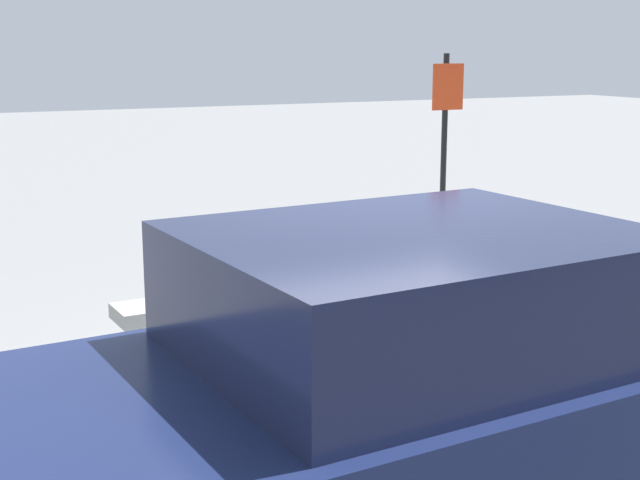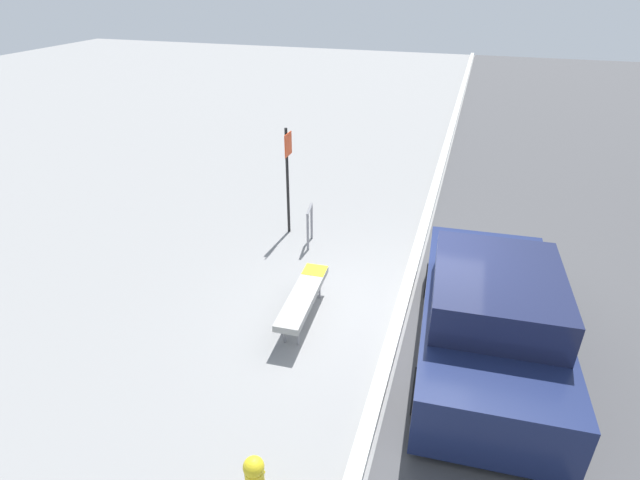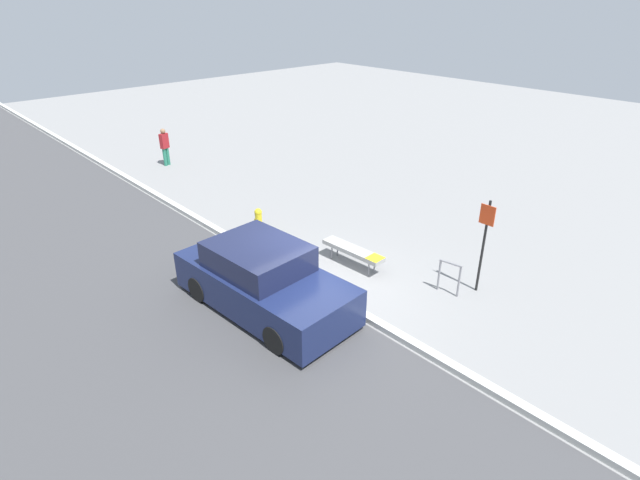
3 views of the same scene
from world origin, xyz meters
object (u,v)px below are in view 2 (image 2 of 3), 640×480
sign_post (288,172)px  bench (303,296)px  bike_rack (310,222)px  parked_car_near (490,318)px

sign_post → bench: bearing=-155.5°
bike_rack → parked_car_near: bearing=-125.1°
bench → bike_rack: (2.43, 0.69, 0.06)m
sign_post → bike_rack: bearing=-123.8°
sign_post → parked_car_near: sign_post is taller
bike_rack → sign_post: size_ratio=0.36×
bench → parked_car_near: 2.85m
parked_car_near → bike_rack: bearing=51.7°
bike_rack → parked_car_near: 4.31m
bench → sign_post: size_ratio=0.80×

